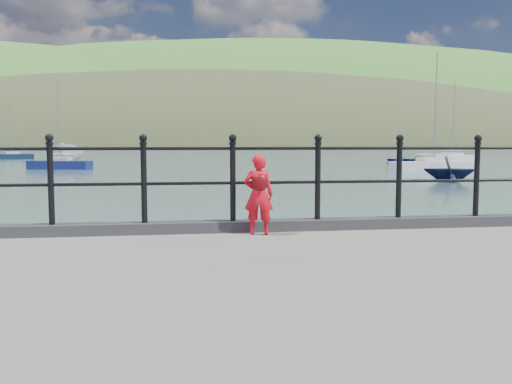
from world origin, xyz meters
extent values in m
plane|color=#2D4251|center=(0.00, 0.00, 0.00)|extent=(600.00, 600.00, 0.00)
cube|color=#28282B|center=(0.00, -0.15, 1.07)|extent=(60.00, 0.30, 0.15)
cylinder|color=black|center=(0.00, -0.15, 1.67)|extent=(18.00, 0.04, 0.04)
cylinder|color=black|center=(0.00, -0.15, 2.15)|extent=(18.00, 0.04, 0.04)
cylinder|color=black|center=(-3.00, -0.15, 1.67)|extent=(0.08, 0.08, 1.05)
sphere|color=black|center=(-3.00, -0.15, 2.29)|extent=(0.11, 0.11, 0.11)
cylinder|color=black|center=(-1.80, -0.15, 1.67)|extent=(0.08, 0.08, 1.05)
sphere|color=black|center=(-1.80, -0.15, 2.29)|extent=(0.11, 0.11, 0.11)
cylinder|color=black|center=(-0.60, -0.15, 1.67)|extent=(0.08, 0.08, 1.05)
sphere|color=black|center=(-0.60, -0.15, 2.29)|extent=(0.11, 0.11, 0.11)
cylinder|color=black|center=(0.60, -0.15, 1.67)|extent=(0.08, 0.08, 1.05)
sphere|color=black|center=(0.60, -0.15, 2.29)|extent=(0.11, 0.11, 0.11)
cylinder|color=black|center=(1.80, -0.15, 1.67)|extent=(0.08, 0.08, 1.05)
sphere|color=black|center=(1.80, -0.15, 2.29)|extent=(0.11, 0.11, 0.11)
cylinder|color=black|center=(3.00, -0.15, 1.67)|extent=(0.08, 0.08, 1.05)
sphere|color=black|center=(3.00, -0.15, 2.29)|extent=(0.11, 0.11, 0.11)
ellipsoid|color=#333A21|center=(20.00, 195.00, -15.40)|extent=(400.00, 100.00, 88.00)
ellipsoid|color=#387026|center=(60.00, 255.00, -27.30)|extent=(600.00, 180.00, 156.00)
cube|color=silver|center=(-35.00, 181.00, 3.00)|extent=(9.00, 6.00, 6.00)
cube|color=#4C4744|center=(-35.00, 181.00, 7.00)|extent=(9.50, 6.50, 2.00)
cube|color=silver|center=(-12.00, 181.00, 3.00)|extent=(9.00, 6.00, 6.00)
cube|color=#4C4744|center=(-12.00, 181.00, 7.00)|extent=(9.50, 6.50, 2.00)
cube|color=silver|center=(18.00, 181.00, 3.00)|extent=(9.00, 6.00, 6.00)
cube|color=#4C4744|center=(18.00, 181.00, 7.00)|extent=(9.50, 6.50, 2.00)
cube|color=silver|center=(45.00, 181.00, 3.00)|extent=(9.00, 6.00, 6.00)
cube|color=#4C4744|center=(45.00, 181.00, 7.00)|extent=(9.50, 6.50, 2.00)
imported|color=red|center=(-0.29, -0.44, 1.54)|extent=(0.43, 0.33, 1.07)
ellipsoid|color=#BD070E|center=(-0.29, -0.57, 1.71)|extent=(0.22, 0.11, 0.23)
imported|color=navy|center=(20.47, 40.48, 0.53)|extent=(5.66, 6.21, 1.05)
imported|color=silver|center=(-13.51, 57.37, 1.08)|extent=(3.29, 5.91, 2.15)
imported|color=black|center=(13.85, 21.17, 0.72)|extent=(3.43, 3.23, 1.44)
cube|color=silver|center=(18.94, 33.29, 0.25)|extent=(7.19, 2.78, 0.90)
cube|color=beige|center=(18.94, 33.29, 0.75)|extent=(2.60, 1.65, 0.50)
cylinder|color=#A5A5A8|center=(18.94, 33.29, 5.01)|extent=(0.10, 0.10, 8.63)
cylinder|color=#A5A5A8|center=(18.94, 33.29, 1.30)|extent=(3.14, 0.44, 0.06)
cube|color=white|center=(30.57, 52.13, 0.25)|extent=(7.02, 3.80, 0.90)
cube|color=beige|center=(30.57, 52.13, 0.75)|extent=(2.65, 1.94, 0.50)
cylinder|color=#A5A5A8|center=(30.57, 52.13, 5.06)|extent=(0.10, 0.10, 8.72)
cylinder|color=#A5A5A8|center=(30.57, 52.13, 1.30)|extent=(2.93, 0.98, 0.06)
cube|color=black|center=(-22.82, 67.50, 0.25)|extent=(5.16, 3.51, 0.90)
cube|color=beige|center=(-22.82, 67.50, 0.75)|extent=(2.04, 1.72, 0.50)
cylinder|color=#A5A5A8|center=(-22.82, 67.50, 3.87)|extent=(0.10, 0.10, 6.34)
cylinder|color=#A5A5A8|center=(-22.82, 67.50, 1.30)|extent=(2.06, 1.01, 0.06)
cube|color=navy|center=(-11.04, 39.27, 0.25)|extent=(5.30, 2.77, 0.90)
cube|color=beige|center=(-11.04, 39.27, 0.75)|extent=(1.99, 1.52, 0.50)
cylinder|color=#A5A5A8|center=(-11.04, 39.27, 3.99)|extent=(0.10, 0.10, 6.58)
cylinder|color=#A5A5A8|center=(-11.04, 39.27, 1.30)|extent=(2.23, 0.59, 0.06)
camera|label=1|loc=(-1.35, -7.54, 2.23)|focal=38.00mm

